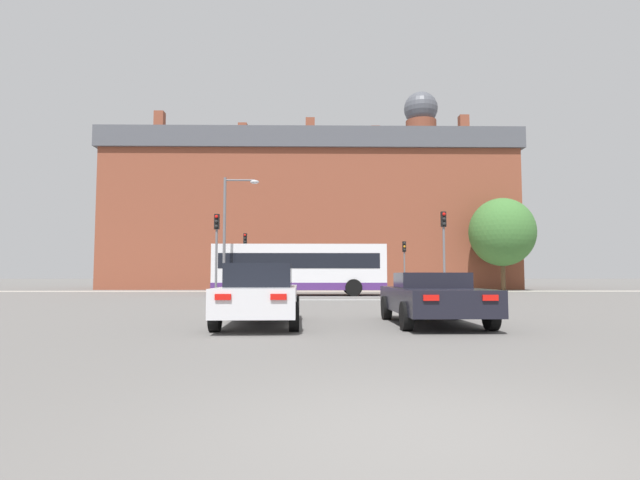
{
  "coord_description": "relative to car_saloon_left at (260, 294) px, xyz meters",
  "views": [
    {
      "loc": [
        -0.82,
        -3.77,
        1.2
      ],
      "look_at": [
        -0.39,
        25.74,
        3.32
      ],
      "focal_mm": 28.0,
      "sensor_mm": 36.0,
      "label": 1
    }
  ],
  "objects": [
    {
      "name": "pedestrian_waiting",
      "position": [
        -1.14,
        27.03,
        0.35
      ],
      "size": [
        0.44,
        0.44,
        1.85
      ],
      "rotation": [
        0.0,
        0.0,
        0.78
      ],
      "color": "brown",
      "rests_on": "ground_plane"
    },
    {
      "name": "traffic_light_far_left",
      "position": [
        -3.89,
        25.79,
        2.22
      ],
      "size": [
        0.26,
        0.31,
        4.44
      ],
      "color": "slate",
      "rests_on": "ground_plane"
    },
    {
      "name": "brick_civic_building",
      "position": [
        1.18,
        38.19,
        6.49
      ],
      "size": [
        37.54,
        16.27,
        20.23
      ],
      "color": "brown",
      "rests_on": "ground_plane"
    },
    {
      "name": "bus_crossing_lead",
      "position": [
        0.48,
        18.29,
        0.9
      ],
      "size": [
        10.38,
        2.64,
        3.08
      ],
      "rotation": [
        0.0,
        0.0,
        1.57
      ],
      "color": "silver",
      "rests_on": "ground_plane"
    },
    {
      "name": "traffic_light_near_right",
      "position": [
        8.18,
        13.75,
        2.3
      ],
      "size": [
        0.26,
        0.31,
        4.57
      ],
      "color": "slate",
      "rests_on": "ground_plane"
    },
    {
      "name": "traffic_light_far_right",
      "position": [
        8.32,
        25.87,
        1.84
      ],
      "size": [
        0.26,
        0.31,
        3.84
      ],
      "color": "slate",
      "rests_on": "ground_plane"
    },
    {
      "name": "far_pavement",
      "position": [
        2.11,
        26.41,
        -0.75
      ],
      "size": [
        70.11,
        2.5,
        0.01
      ],
      "primitive_type": "cube",
      "color": "#A09B91",
      "rests_on": "ground_plane"
    },
    {
      "name": "pedestrian_walking_east",
      "position": [
        -5.71,
        26.28,
        0.28
      ],
      "size": [
        0.39,
        0.46,
        1.76
      ],
      "rotation": [
        0.0,
        0.0,
        5.24
      ],
      "color": "#333851",
      "rests_on": "ground_plane"
    },
    {
      "name": "tree_by_building",
      "position": [
        16.67,
        27.85,
        3.98
      ],
      "size": [
        5.27,
        5.27,
        7.51
      ],
      "color": "#4C3823",
      "rests_on": "ground_plane"
    },
    {
      "name": "ground_plane",
      "position": [
        2.11,
        -8.48,
        -0.75
      ],
      "size": [
        400.0,
        400.0,
        0.0
      ],
      "primitive_type": "plane",
      "color": "#605E5B"
    },
    {
      "name": "car_roadster_right",
      "position": [
        4.25,
        0.1,
        -0.1
      ],
      "size": [
        2.12,
        4.57,
        1.27
      ],
      "rotation": [
        0.0,
        0.0,
        0.01
      ],
      "color": "black",
      "rests_on": "ground_plane"
    },
    {
      "name": "stop_line_strip",
      "position": [
        2.11,
        12.66,
        -0.75
      ],
      "size": [
        9.1,
        0.3,
        0.01
      ],
      "primitive_type": "cube",
      "color": "silver",
      "rests_on": "ground_plane"
    },
    {
      "name": "traffic_light_near_left",
      "position": [
        -3.77,
        13.91,
        2.22
      ],
      "size": [
        0.26,
        0.31,
        4.44
      ],
      "color": "slate",
      "rests_on": "ground_plane"
    },
    {
      "name": "car_saloon_left",
      "position": [
        0.0,
        0.0,
        0.0
      ],
      "size": [
        2.0,
        4.76,
        1.48
      ],
      "rotation": [
        0.0,
        0.0,
        0.03
      ],
      "color": "silver",
      "rests_on": "ground_plane"
    },
    {
      "name": "street_lamp_junction",
      "position": [
        -3.39,
        16.02,
        3.43
      ],
      "size": [
        2.02,
        0.36,
        6.81
      ],
      "color": "slate",
      "rests_on": "ground_plane"
    }
  ]
}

